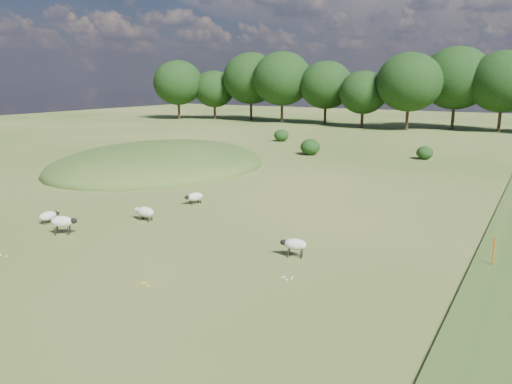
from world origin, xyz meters
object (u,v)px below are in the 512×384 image
sheep_2 (63,222)px  sheep_3 (195,197)px  sheep_1 (145,212)px  marker_post (493,253)px  sheep_4 (49,216)px  sheep_0 (294,244)px

sheep_2 → sheep_3: sheep_2 is taller
sheep_1 → sheep_3: (0.07, 4.07, -0.03)m
marker_post → sheep_4: (-19.88, -4.72, -0.20)m
marker_post → sheep_1: (-16.09, -1.85, -0.14)m
sheep_0 → sheep_2: (-10.64, -2.75, 0.07)m
marker_post → sheep_1: bearing=-173.4°
sheep_0 → sheep_4: (-12.81, -1.88, -0.16)m
marker_post → sheep_2: bearing=-162.5°
sheep_0 → sheep_3: 10.27m
sheep_0 → sheep_1: sheep_0 is taller
sheep_0 → sheep_2: sheep_2 is taller
marker_post → sheep_3: 16.17m
sheep_2 → sheep_4: sheep_2 is taller
sheep_1 → sheep_0: bearing=173.3°
marker_post → sheep_1: 16.20m
sheep_3 → sheep_2: bearing=12.7°
marker_post → sheep_2: size_ratio=0.95×
sheep_1 → sheep_3: size_ratio=1.03×
marker_post → sheep_1: marker_post is taller
sheep_0 → sheep_2: size_ratio=0.91×
marker_post → sheep_4: marker_post is taller
marker_post → sheep_0: (-7.08, -2.83, -0.04)m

